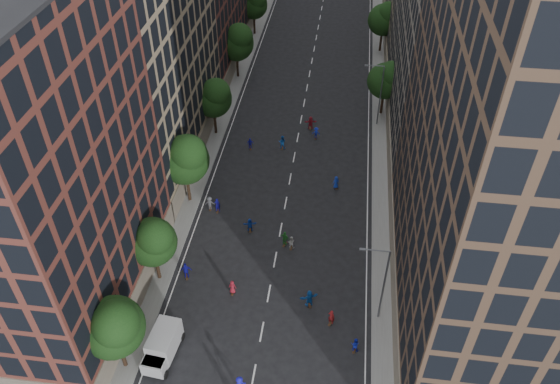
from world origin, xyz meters
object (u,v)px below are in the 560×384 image
Objects in this scene: streetlamp_near at (382,281)px; cargo_van at (162,346)px; streetlamp_far at (379,92)px; skater_0 at (166,336)px; skater_2 at (355,345)px.

streetlamp_near is 20.04m from cargo_van.
streetlamp_near is 1.82× the size of cargo_van.
streetlamp_far is 4.95× the size of skater_0.
skater_0 is at bearing 16.71° from skater_2.
skater_0 is 1.16× the size of skater_2.
skater_2 is at bearing 14.90° from cargo_van.
streetlamp_near is 33.00m from streetlamp_far.
streetlamp_near is at bearing -103.82° from skater_2.
cargo_van is at bearing -160.70° from streetlamp_near.
skater_0 is (-18.69, -38.19, -4.25)m from streetlamp_far.
skater_2 is at bearing 171.97° from skater_0.
streetlamp_far is at bearing 90.00° from streetlamp_near.
streetlamp_near is 4.95× the size of skater_0.
skater_0 is (-0.13, 1.31, -0.43)m from cargo_van.
cargo_van reaches higher than skater_2.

